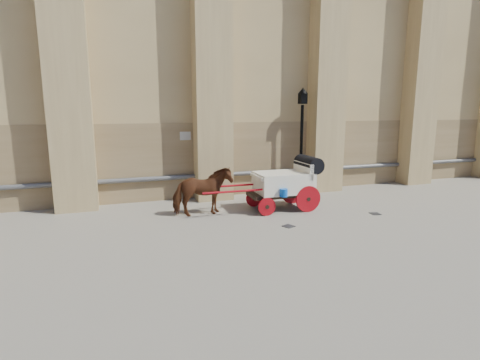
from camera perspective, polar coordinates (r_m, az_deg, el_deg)
name	(u,v)px	position (r m, az deg, el deg)	size (l,w,h in m)	color
ground	(273,221)	(12.04, 5.12, -6.29)	(90.00, 90.00, 0.00)	gray
horse	(202,192)	(12.53, -5.75, -1.78)	(0.88, 1.93, 1.63)	#632E17
carriage	(287,181)	(13.37, 7.19, -0.16)	(4.30, 1.54, 1.87)	black
street_lamp	(301,138)	(15.75, 9.35, 6.31)	(0.41, 0.41, 4.38)	black
drain_grate_near	(289,226)	(11.58, 7.41, -6.99)	(0.32, 0.32, 0.01)	black
drain_grate_far	(375,214)	(13.62, 19.90, -4.85)	(0.32, 0.32, 0.01)	black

